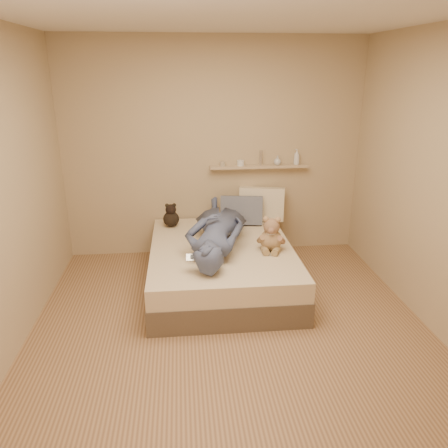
{
  "coord_description": "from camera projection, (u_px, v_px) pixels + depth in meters",
  "views": [
    {
      "loc": [
        -0.4,
        -3.33,
        2.23
      ],
      "look_at": [
        0.0,
        0.65,
        0.8
      ],
      "focal_mm": 35.0,
      "sensor_mm": 36.0,
      "label": 1
    }
  ],
  "objects": [
    {
      "name": "pillow_cream",
      "position": [
        262.0,
        204.0,
        5.39
      ],
      "size": [
        0.58,
        0.33,
        0.42
      ],
      "primitive_type": "cube",
      "rotation": [
        -0.11,
        0.0,
        -0.25
      ],
      "color": "beige",
      "rests_on": "bed"
    },
    {
      "name": "game_console",
      "position": [
        195.0,
        258.0,
        4.0
      ],
      "size": [
        0.17,
        0.08,
        0.06
      ],
      "color": "#B3B5BA",
      "rests_on": "bed"
    },
    {
      "name": "teddy_bear",
      "position": [
        271.0,
        237.0,
        4.47
      ],
      "size": [
        0.3,
        0.3,
        0.38
      ],
      "color": "#90794F",
      "rests_on": "bed"
    },
    {
      "name": "pillow_grey",
      "position": [
        242.0,
        210.0,
        5.25
      ],
      "size": [
        0.53,
        0.29,
        0.36
      ],
      "primitive_type": "cube",
      "rotation": [
        -0.23,
        0.0,
        -0.15
      ],
      "color": "slate",
      "rests_on": "bed"
    },
    {
      "name": "bed",
      "position": [
        221.0,
        266.0,
        4.7
      ],
      "size": [
        1.5,
        1.9,
        0.45
      ],
      "color": "brown",
      "rests_on": "floor"
    },
    {
      "name": "shelf_bottles",
      "position": [
        272.0,
        160.0,
        5.3
      ],
      "size": [
        1.0,
        0.1,
        0.19
      ],
      "color": "#B4AC9A",
      "rests_on": "wall_shelf"
    },
    {
      "name": "room",
      "position": [
        232.0,
        192.0,
        3.47
      ],
      "size": [
        3.8,
        3.8,
        3.8
      ],
      "color": "#9B7750",
      "rests_on": "ground"
    },
    {
      "name": "wall_shelf",
      "position": [
        259.0,
        167.0,
        5.31
      ],
      "size": [
        1.2,
        0.12,
        0.03
      ],
      "primitive_type": "cube",
      "color": "tan",
      "rests_on": "wall_back"
    },
    {
      "name": "dark_plush",
      "position": [
        171.0,
        217.0,
        5.16
      ],
      "size": [
        0.19,
        0.19,
        0.29
      ],
      "color": "black",
      "rests_on": "bed"
    },
    {
      "name": "person",
      "position": [
        217.0,
        229.0,
        4.57
      ],
      "size": [
        0.92,
        1.7,
        0.39
      ],
      "primitive_type": "imported",
      "rotation": [
        0.0,
        0.0,
        2.93
      ],
      "color": "#424A68",
      "rests_on": "bed"
    }
  ]
}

